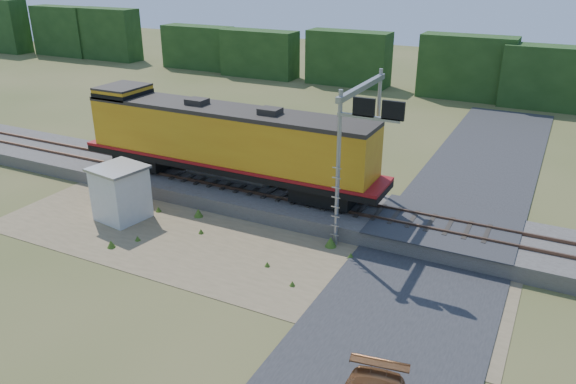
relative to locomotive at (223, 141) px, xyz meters
The scene contains 10 objects.
ground 9.03m from the locomotive, 45.75° to the right, with size 140.00×140.00×0.00m, color #475123.
ballast 6.55m from the locomotive, ahead, with size 70.00×5.00×0.80m, color slate.
rails 6.35m from the locomotive, ahead, with size 70.00×1.54×0.16m.
dirt_shoulder 7.50m from the locomotive, 55.05° to the right, with size 26.00×8.00×0.03m, color #8C7754.
road 14.26m from the locomotive, 22.26° to the right, with size 7.00×66.00×0.86m.
tree_line_north 32.53m from the locomotive, 79.65° to the left, with size 130.00×3.00×6.50m.
weed_clumps 7.19m from the locomotive, 68.33° to the right, with size 15.00×6.20×0.56m, color #3B5E1A, non-canonical shape.
locomotive is the anchor object (origin of this frame).
shed 6.36m from the locomotive, 121.14° to the right, with size 2.85×2.85×2.95m.
signal_gantry 8.96m from the locomotive, ahead, with size 3.05×6.20×7.68m.
Camera 1 is at (11.33, -19.62, 13.07)m, focal length 35.00 mm.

